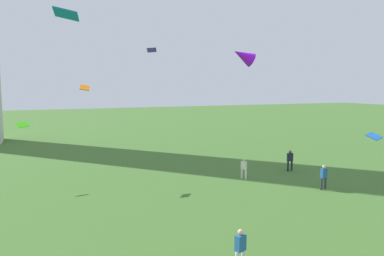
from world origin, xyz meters
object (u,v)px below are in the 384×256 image
(kite_flying_2, at_px, (23,125))
(person_5, at_px, (244,167))
(person_0, at_px, (290,159))
(kite_flying_1, at_px, (85,88))
(kite_flying_0, at_px, (152,50))
(person_4, at_px, (240,247))
(kite_flying_3, at_px, (374,136))
(person_1, at_px, (324,176))
(kite_flying_4, at_px, (66,14))
(kite_flying_5, at_px, (243,56))

(kite_flying_2, bearing_deg, person_5, -31.95)
(person_0, relative_size, kite_flying_1, 1.74)
(kite_flying_0, bearing_deg, kite_flying_1, 141.76)
(person_4, height_order, kite_flying_3, kite_flying_3)
(person_1, bearing_deg, person_4, 28.37)
(kite_flying_2, bearing_deg, kite_flying_1, -22.41)
(person_1, height_order, kite_flying_2, kite_flying_2)
(kite_flying_3, height_order, kite_flying_4, kite_flying_4)
(kite_flying_4, bearing_deg, kite_flying_3, -163.49)
(kite_flying_2, height_order, kite_flying_3, kite_flying_2)
(person_0, distance_m, person_1, 5.60)
(person_0, xyz_separation_m, kite_flying_0, (-9.60, 7.02, 9.15))
(person_1, height_order, kite_flying_5, kite_flying_5)
(person_4, bearing_deg, person_1, 14.04)
(person_5, relative_size, kite_flying_2, 1.80)
(person_5, bearing_deg, kite_flying_0, 4.61)
(person_1, height_order, person_5, person_1)
(person_1, distance_m, kite_flying_5, 10.18)
(person_1, xyz_separation_m, kite_flying_5, (-6.56, -0.02, 7.79))
(person_0, height_order, kite_flying_1, kite_flying_1)
(kite_flying_2, bearing_deg, kite_flying_3, -47.14)
(person_0, distance_m, kite_flying_1, 17.25)
(kite_flying_1, distance_m, kite_flying_3, 19.45)
(person_5, xyz_separation_m, kite_flying_1, (-10.91, 4.02, 6.00))
(person_0, bearing_deg, person_4, -134.86)
(person_0, xyz_separation_m, person_1, (-1.56, -5.38, -0.03))
(kite_flying_3, bearing_deg, person_5, -81.68)
(kite_flying_2, bearing_deg, person_4, -80.65)
(person_4, bearing_deg, kite_flying_4, 119.64)
(kite_flying_3, bearing_deg, person_1, -93.09)
(kite_flying_2, relative_size, kite_flying_4, 0.81)
(kite_flying_2, bearing_deg, kite_flying_5, -52.91)
(person_1, relative_size, kite_flying_3, 1.34)
(person_4, xyz_separation_m, kite_flying_5, (4.46, 7.11, 7.83))
(kite_flying_4, bearing_deg, kite_flying_5, -148.47)
(person_5, xyz_separation_m, kite_flying_3, (4.40, -7.61, 3.07))
(person_1, relative_size, kite_flying_5, 1.07)
(person_5, distance_m, kite_flying_0, 12.92)
(kite_flying_1, bearing_deg, kite_flying_0, 133.37)
(kite_flying_3, bearing_deg, kite_flying_5, -42.95)
(person_4, distance_m, kite_flying_5, 11.48)
(person_1, relative_size, kite_flying_0, 1.26)
(kite_flying_1, relative_size, kite_flying_2, 1.14)
(person_0, xyz_separation_m, kite_flying_1, (-15.87, 3.29, 5.91))
(person_0, bearing_deg, kite_flying_3, -93.55)
(person_4, bearing_deg, kite_flying_3, 0.29)
(person_1, xyz_separation_m, person_5, (-3.40, 4.66, -0.06))
(person_4, bearing_deg, person_5, 38.26)
(kite_flying_3, bearing_deg, person_4, -2.56)
(person_4, xyz_separation_m, kite_flying_3, (12.02, 4.17, 3.05))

